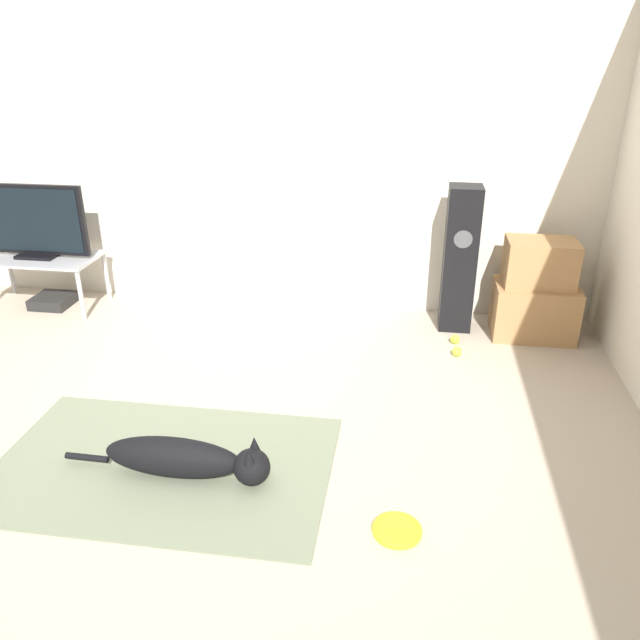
{
  "coord_description": "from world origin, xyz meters",
  "views": [
    {
      "loc": [
        1.15,
        -2.66,
        2.02
      ],
      "look_at": [
        0.64,
        0.77,
        0.45
      ],
      "focal_mm": 35.0,
      "sensor_mm": 36.0,
      "label": 1
    }
  ],
  "objects_px": {
    "cardboard_box_upper": "(540,263)",
    "tv_stand": "(40,262)",
    "tennis_ball_by_boxes": "(457,352)",
    "frisbee": "(397,530)",
    "tv": "(32,222)",
    "cardboard_box_lower": "(534,310)",
    "floor_speaker": "(460,259)",
    "tennis_ball_near_speaker": "(455,339)",
    "game_console": "(53,301)",
    "dog": "(188,459)"
  },
  "relations": [
    {
      "from": "tv",
      "to": "game_console",
      "type": "distance_m",
      "value": 0.67
    },
    {
      "from": "floor_speaker",
      "to": "tv_stand",
      "type": "height_order",
      "value": "floor_speaker"
    },
    {
      "from": "game_console",
      "to": "tennis_ball_by_boxes",
      "type": "bearing_deg",
      "value": -7.42
    },
    {
      "from": "tv",
      "to": "floor_speaker",
      "type": "bearing_deg",
      "value": 1.3
    },
    {
      "from": "cardboard_box_lower",
      "to": "cardboard_box_upper",
      "type": "distance_m",
      "value": 0.36
    },
    {
      "from": "dog",
      "to": "cardboard_box_upper",
      "type": "bearing_deg",
      "value": 45.5
    },
    {
      "from": "floor_speaker",
      "to": "tennis_ball_by_boxes",
      "type": "height_order",
      "value": "floor_speaker"
    },
    {
      "from": "dog",
      "to": "floor_speaker",
      "type": "relative_size",
      "value": 1.0
    },
    {
      "from": "cardboard_box_upper",
      "to": "game_console",
      "type": "height_order",
      "value": "cardboard_box_upper"
    },
    {
      "from": "floor_speaker",
      "to": "tennis_ball_near_speaker",
      "type": "relative_size",
      "value": 16.38
    },
    {
      "from": "dog",
      "to": "tv",
      "type": "distance_m",
      "value": 2.8
    },
    {
      "from": "frisbee",
      "to": "cardboard_box_lower",
      "type": "distance_m",
      "value": 2.39
    },
    {
      "from": "cardboard_box_upper",
      "to": "tennis_ball_by_boxes",
      "type": "distance_m",
      "value": 0.89
    },
    {
      "from": "cardboard_box_upper",
      "to": "tv_stand",
      "type": "height_order",
      "value": "cardboard_box_upper"
    },
    {
      "from": "tv",
      "to": "cardboard_box_upper",
      "type": "bearing_deg",
      "value": 0.4
    },
    {
      "from": "floor_speaker",
      "to": "tv_stand",
      "type": "xyz_separation_m",
      "value": [
        -3.3,
        -0.08,
        -0.16
      ]
    },
    {
      "from": "frisbee",
      "to": "tv",
      "type": "bearing_deg",
      "value": 143.42
    },
    {
      "from": "tv",
      "to": "tv_stand",
      "type": "bearing_deg",
      "value": -90.0
    },
    {
      "from": "game_console",
      "to": "tv",
      "type": "bearing_deg",
      "value": -174.04
    },
    {
      "from": "tv",
      "to": "tennis_ball_near_speaker",
      "type": "height_order",
      "value": "tv"
    },
    {
      "from": "dog",
      "to": "tv_stand",
      "type": "bearing_deg",
      "value": 134.18
    },
    {
      "from": "frisbee",
      "to": "tennis_ball_by_boxes",
      "type": "distance_m",
      "value": 1.81
    },
    {
      "from": "cardboard_box_lower",
      "to": "tv_stand",
      "type": "xyz_separation_m",
      "value": [
        -3.86,
        -0.01,
        0.18
      ]
    },
    {
      "from": "dog",
      "to": "game_console",
      "type": "xyz_separation_m",
      "value": [
        -1.86,
        1.97,
        -0.07
      ]
    },
    {
      "from": "tv_stand",
      "to": "tennis_ball_by_boxes",
      "type": "bearing_deg",
      "value": -7.19
    },
    {
      "from": "tv_stand",
      "to": "tennis_ball_near_speaker",
      "type": "xyz_separation_m",
      "value": [
        3.3,
        -0.22,
        -0.34
      ]
    },
    {
      "from": "tennis_ball_near_speaker",
      "to": "game_console",
      "type": "relative_size",
      "value": 0.22
    },
    {
      "from": "tv_stand",
      "to": "game_console",
      "type": "distance_m",
      "value": 0.34
    },
    {
      "from": "cardboard_box_upper",
      "to": "tv_stand",
      "type": "bearing_deg",
      "value": -179.56
    },
    {
      "from": "frisbee",
      "to": "tennis_ball_by_boxes",
      "type": "relative_size",
      "value": 3.4
    },
    {
      "from": "dog",
      "to": "tv_stand",
      "type": "xyz_separation_m",
      "value": [
        -1.9,
        1.96,
        0.26
      ]
    },
    {
      "from": "game_console",
      "to": "dog",
      "type": "bearing_deg",
      "value": -46.63
    },
    {
      "from": "frisbee",
      "to": "game_console",
      "type": "distance_m",
      "value": 3.64
    },
    {
      "from": "frisbee",
      "to": "game_console",
      "type": "relative_size",
      "value": 0.75
    },
    {
      "from": "tv",
      "to": "tennis_ball_by_boxes",
      "type": "distance_m",
      "value": 3.4
    },
    {
      "from": "cardboard_box_lower",
      "to": "game_console",
      "type": "height_order",
      "value": "cardboard_box_lower"
    },
    {
      "from": "floor_speaker",
      "to": "game_console",
      "type": "relative_size",
      "value": 3.6
    },
    {
      "from": "tv_stand",
      "to": "tv",
      "type": "distance_m",
      "value": 0.33
    },
    {
      "from": "cardboard_box_lower",
      "to": "tv",
      "type": "bearing_deg",
      "value": -179.83
    },
    {
      "from": "cardboard_box_upper",
      "to": "floor_speaker",
      "type": "distance_m",
      "value": 0.56
    },
    {
      "from": "floor_speaker",
      "to": "tennis_ball_near_speaker",
      "type": "bearing_deg",
      "value": -90.84
    },
    {
      "from": "tennis_ball_by_boxes",
      "to": "game_console",
      "type": "height_order",
      "value": "game_console"
    },
    {
      "from": "tennis_ball_near_speaker",
      "to": "game_console",
      "type": "height_order",
      "value": "game_console"
    },
    {
      "from": "cardboard_box_lower",
      "to": "tv",
      "type": "distance_m",
      "value": 3.9
    },
    {
      "from": "tennis_ball_by_boxes",
      "to": "frisbee",
      "type": "bearing_deg",
      "value": -101.18
    },
    {
      "from": "frisbee",
      "to": "cardboard_box_upper",
      "type": "xyz_separation_m",
      "value": [
        0.91,
        2.22,
        0.55
      ]
    },
    {
      "from": "frisbee",
      "to": "tennis_ball_by_boxes",
      "type": "xyz_separation_m",
      "value": [
        0.35,
        1.77,
        0.02
      ]
    },
    {
      "from": "frisbee",
      "to": "game_console",
      "type": "bearing_deg",
      "value": 142.93
    },
    {
      "from": "tv_stand",
      "to": "game_console",
      "type": "bearing_deg",
      "value": 9.36
    },
    {
      "from": "frisbee",
      "to": "tv",
      "type": "distance_m",
      "value": 3.74
    }
  ]
}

